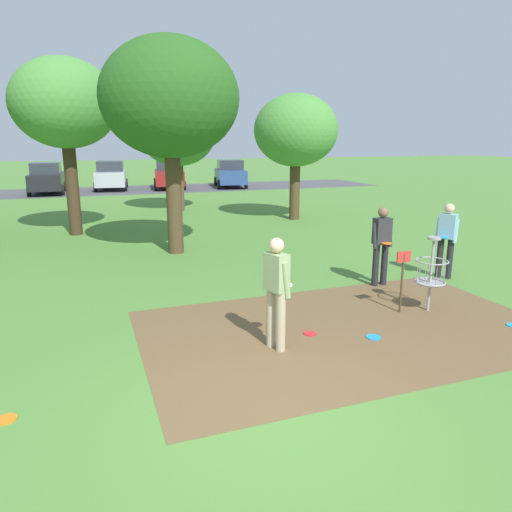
% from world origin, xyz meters
% --- Properties ---
extents(ground_plane, '(160.00, 160.00, 0.00)m').
position_xyz_m(ground_plane, '(0.00, 0.00, 0.00)').
color(ground_plane, '#518438').
extents(dirt_tee_pad, '(6.74, 4.13, 0.01)m').
position_xyz_m(dirt_tee_pad, '(2.16, 1.93, 0.00)').
color(dirt_tee_pad, brown).
rests_on(dirt_tee_pad, ground).
extents(disc_golf_basket, '(0.98, 0.58, 1.39)m').
position_xyz_m(disc_golf_basket, '(3.95, 2.19, 0.75)').
color(disc_golf_basket, '#9E9EA3').
rests_on(disc_golf_basket, ground).
extents(player_foreground_watching, '(0.44, 0.50, 1.71)m').
position_xyz_m(player_foreground_watching, '(0.74, 1.64, 0.97)').
color(player_foreground_watching, tan).
rests_on(player_foreground_watching, ground).
extents(player_throwing, '(0.47, 0.40, 1.71)m').
position_xyz_m(player_throwing, '(4.09, 3.83, 0.97)').
color(player_throwing, '#232328').
rests_on(player_throwing, ground).
extents(player_waiting_left, '(0.45, 0.48, 1.71)m').
position_xyz_m(player_waiting_left, '(5.81, 3.82, 0.97)').
color(player_waiting_left, '#232328').
rests_on(player_waiting_left, ground).
extents(frisbee_near_basket, '(0.22, 0.22, 0.02)m').
position_xyz_m(frisbee_near_basket, '(-2.83, 0.95, 0.01)').
color(frisbee_near_basket, orange).
rests_on(frisbee_near_basket, ground).
extents(frisbee_by_tee, '(0.21, 0.21, 0.02)m').
position_xyz_m(frisbee_by_tee, '(1.46, 1.94, 0.01)').
color(frisbee_by_tee, red).
rests_on(frisbee_by_tee, ground).
extents(frisbee_mid_grass, '(0.23, 0.23, 0.02)m').
position_xyz_m(frisbee_mid_grass, '(2.35, 1.46, 0.01)').
color(frisbee_mid_grass, '#1E93DB').
rests_on(frisbee_mid_grass, ground).
extents(tree_near_right, '(3.64, 3.64, 5.70)m').
position_xyz_m(tree_near_right, '(0.52, 8.42, 4.12)').
color(tree_near_right, '#4C3823').
rests_on(tree_near_right, ground).
extents(tree_mid_left, '(3.25, 3.25, 4.85)m').
position_xyz_m(tree_mid_left, '(6.09, 12.61, 3.44)').
color(tree_mid_left, '#4C3823').
rests_on(tree_mid_left, ground).
extents(tree_mid_center, '(3.30, 3.30, 5.63)m').
position_xyz_m(tree_mid_center, '(-2.14, 12.23, 4.18)').
color(tree_mid_center, '#422D1E').
rests_on(tree_mid_center, ground).
extents(tree_mid_right, '(3.39, 3.39, 4.87)m').
position_xyz_m(tree_mid_right, '(2.25, 16.61, 3.40)').
color(tree_mid_right, brown).
rests_on(tree_mid_right, ground).
extents(parking_lot_strip, '(36.00, 6.00, 0.01)m').
position_xyz_m(parking_lot_strip, '(0.00, 27.00, 0.00)').
color(parking_lot_strip, '#4C4C51').
rests_on(parking_lot_strip, ground).
extents(parked_car_leftmost, '(2.07, 4.25, 1.84)m').
position_xyz_m(parked_car_leftmost, '(-3.79, 26.44, 0.92)').
color(parked_car_leftmost, black).
rests_on(parked_car_leftmost, ground).
extents(parked_car_center_left, '(2.32, 4.37, 1.84)m').
position_xyz_m(parked_car_center_left, '(-0.04, 27.64, 0.92)').
color(parked_car_center_left, '#B2B7BC').
rests_on(parked_car_center_left, ground).
extents(parked_car_center_right, '(2.39, 4.40, 1.84)m').
position_xyz_m(parked_car_center_right, '(3.61, 27.04, 0.92)').
color(parked_car_center_right, maroon).
rests_on(parked_car_center_right, ground).
extents(parked_car_rightmost, '(2.53, 4.46, 1.84)m').
position_xyz_m(parked_car_rightmost, '(7.73, 26.64, 0.92)').
color(parked_car_rightmost, '#2D4784').
rests_on(parked_car_rightmost, ground).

